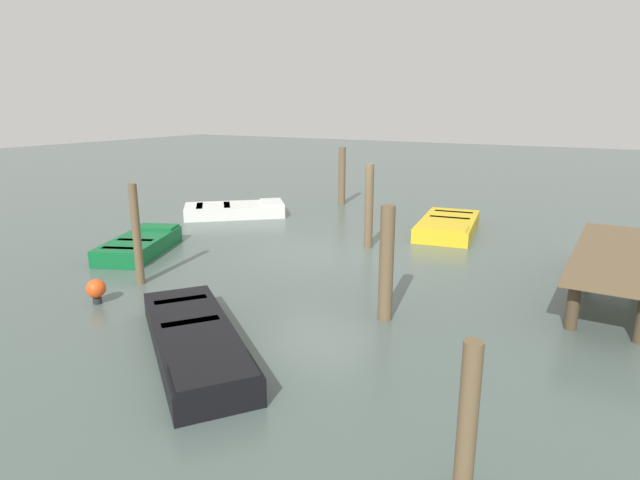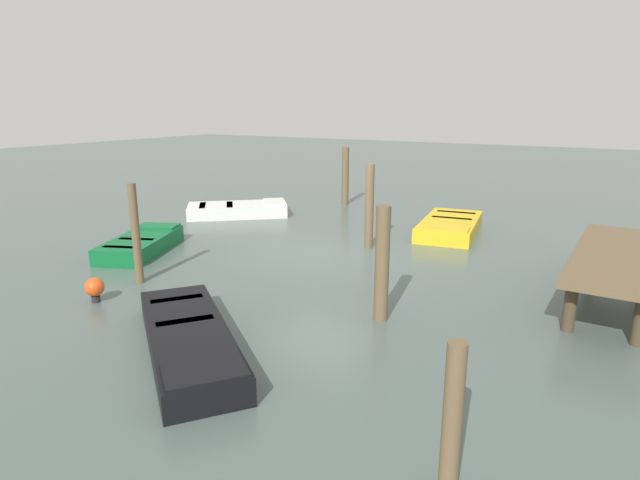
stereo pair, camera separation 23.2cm
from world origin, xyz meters
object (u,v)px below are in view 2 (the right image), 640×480
Objects in this scene: dock_segment at (616,259)px; mooring_piling_mid_left at (345,176)px; mooring_piling_center at (452,419)px; marker_buoy at (95,288)px; rowboat_black at (189,339)px; mooring_piling_far_right at (136,234)px; rowboat_green at (141,244)px; mooring_piling_far_left at (369,207)px; mooring_piling_near_left at (382,264)px; rowboat_yellow at (450,226)px; rowboat_white at (238,209)px.

dock_segment is 2.31× the size of mooring_piling_mid_left.
mooring_piling_center is 3.27× the size of marker_buoy.
dock_segment is 7.86m from rowboat_black.
rowboat_black is at bearing 16.84° from mooring_piling_mid_left.
mooring_piling_far_right is 1.34× the size of mooring_piling_center.
mooring_piling_far_left is (-3.30, 4.81, 0.88)m from rowboat_green.
mooring_piling_mid_left is (-6.21, -9.00, 0.24)m from dock_segment.
rowboat_green is at bearing -131.92° from mooring_piling_far_right.
mooring_piling_near_left is at bearing 27.73° from mooring_piling_far_left.
mooring_piling_far_left is (-1.10, -5.62, 0.27)m from dock_segment.
mooring_piling_far_left is 6.81m from marker_buoy.
rowboat_black is 1.69× the size of mooring_piling_mid_left.
mooring_piling_far_right is at bearing -172.27° from rowboat_black.
mooring_piling_center is (6.55, -1.17, -0.04)m from dock_segment.
rowboat_yellow is at bearing -69.20° from rowboat_green.
mooring_piling_far_left reaches higher than mooring_piling_center.
rowboat_yellow is 8.78m from mooring_piling_far_right.
mooring_piling_near_left reaches higher than marker_buoy.
rowboat_white is 4.34m from mooring_piling_mid_left.
mooring_piling_near_left is at bearing -147.02° from mooring_piling_center.
mooring_piling_near_left is at bearing 90.32° from rowboat_black.
mooring_piling_far_right is at bearing -109.98° from mooring_piling_center.
mooring_piling_mid_left is at bearing -177.08° from marker_buoy.
rowboat_white is at bearing -100.99° from dock_segment.
mooring_piling_far_left is at bearing -35.28° from rowboat_yellow.
dock_segment is 1.37× the size of rowboat_black.
rowboat_black is (9.42, -1.15, -0.00)m from rowboat_yellow.
rowboat_black is at bearing -41.78° from dock_segment.
rowboat_white is at bearing -160.31° from marker_buoy.
rowboat_yellow is at bearing -129.53° from dock_segment.
rowboat_white is at bearing -125.97° from mooring_piling_near_left.
mooring_piling_center is at bearing -138.24° from rowboat_green.
rowboat_black is 4.36m from mooring_piling_center.
rowboat_black is at bearing -37.28° from mooring_piling_near_left.
mooring_piling_far_left is at bearing -78.62° from rowboat_green.
rowboat_black is at bearing 78.15° from marker_buoy.
mooring_piling_far_right reaches higher than rowboat_green.
mooring_piling_far_right is (7.59, -4.34, 0.84)m from rowboat_yellow.
mooring_piling_far_right is at bearing -81.51° from mooring_piling_near_left.
mooring_piling_near_left reaches higher than dock_segment.
mooring_piling_mid_left is 14.98m from mooring_piling_center.
marker_buoy reaches higher than rowboat_green.
mooring_piling_near_left is (3.08, -3.42, 0.19)m from dock_segment.
rowboat_yellow is 1.17× the size of rowboat_green.
marker_buoy is (7.57, 2.71, 0.07)m from rowboat_white.
mooring_piling_center is at bearing 30.18° from mooring_piling_far_left.
rowboat_yellow is 7.28× the size of marker_buoy.
mooring_piling_center reaches higher than marker_buoy.
dock_segment is 2.33× the size of mooring_piling_far_right.
mooring_piling_center is (9.08, 9.97, 0.57)m from rowboat_white.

